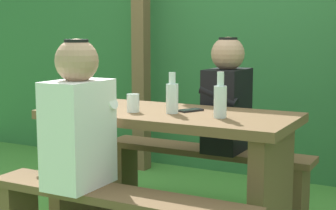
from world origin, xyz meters
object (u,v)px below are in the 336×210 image
at_px(bottle_right, 172,96).
at_px(bottle_left, 220,99).
at_px(person_black_coat, 227,99).
at_px(drinking_glass, 133,103).
at_px(picnic_table, 168,155).
at_px(cell_phone, 190,110).
at_px(person_white_shirt, 79,119).
at_px(bench_far, 206,167).

bearing_deg(bottle_right, bottle_left, -3.40).
bearing_deg(person_black_coat, drinking_glass, -115.89).
bearing_deg(bottle_left, person_black_coat, 108.26).
distance_m(drinking_glass, bottle_left, 0.50).
height_order(picnic_table, cell_phone, cell_phone).
height_order(person_white_shirt, person_black_coat, same).
distance_m(bench_far, person_black_coat, 0.48).
bearing_deg(person_black_coat, person_white_shirt, -108.81).
xyz_separation_m(bench_far, person_white_shirt, (-0.21, -1.05, 0.46)).
relative_size(picnic_table, person_black_coat, 1.95).
height_order(bench_far, drinking_glass, drinking_glass).
relative_size(drinking_glass, bottle_right, 0.45).
distance_m(person_white_shirt, person_black_coat, 1.10).
relative_size(bench_far, bottle_right, 6.29).
height_order(picnic_table, person_white_shirt, person_white_shirt).
xyz_separation_m(bench_far, cell_phone, (0.10, -0.46, 0.45)).
xyz_separation_m(bench_far, drinking_glass, (-0.16, -0.63, 0.49)).
distance_m(bench_far, cell_phone, 0.65).
height_order(person_black_coat, drinking_glass, person_black_coat).
xyz_separation_m(person_black_coat, cell_phone, (-0.04, -0.45, -0.01)).
distance_m(drinking_glass, bottle_right, 0.22).
bearing_deg(bottle_right, person_black_coat, 80.55).
height_order(bottle_left, cell_phone, bottle_left).
xyz_separation_m(picnic_table, person_white_shirt, (-0.21, -0.52, 0.27)).
bearing_deg(bottle_right, drinking_glass, -163.68).
height_order(bench_far, bottle_right, bottle_right).
distance_m(person_black_coat, bottle_right, 0.58).
bearing_deg(bottle_left, drinking_glass, -174.87).
height_order(person_white_shirt, drinking_glass, person_white_shirt).
xyz_separation_m(person_white_shirt, drinking_glass, (0.05, 0.42, 0.03)).
relative_size(drinking_glass, cell_phone, 0.71).
relative_size(bench_far, cell_phone, 10.00).
distance_m(drinking_glass, cell_phone, 0.32).
relative_size(picnic_table, bench_far, 1.00).
bearing_deg(cell_phone, drinking_glass, -120.19).
distance_m(picnic_table, person_white_shirt, 0.62).
distance_m(bottle_left, cell_phone, 0.28).
height_order(person_white_shirt, bottle_right, person_white_shirt).
distance_m(person_black_coat, cell_phone, 0.46).
relative_size(picnic_table, cell_phone, 10.00).
xyz_separation_m(picnic_table, person_black_coat, (0.14, 0.52, 0.27)).
relative_size(person_black_coat, cell_phone, 5.14).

